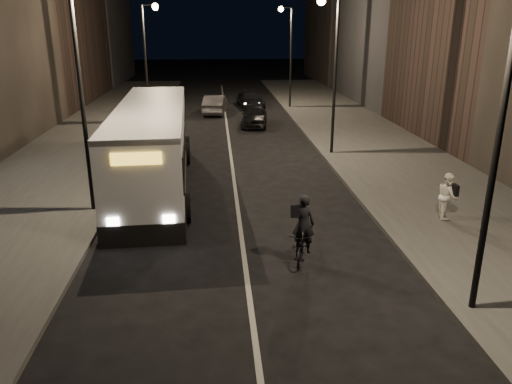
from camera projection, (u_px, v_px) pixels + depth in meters
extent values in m
plane|color=black|center=(243.00, 252.00, 16.09)|extent=(180.00, 180.00, 0.00)
cube|color=#393937|center=(371.00, 144.00, 29.93)|extent=(7.00, 70.00, 0.16)
cube|color=#393937|center=(82.00, 150.00, 28.63)|extent=(7.00, 70.00, 0.16)
cylinder|color=black|center=(496.00, 154.00, 11.41)|extent=(0.16, 0.16, 8.00)
cylinder|color=black|center=(335.00, 79.00, 26.50)|extent=(0.16, 0.16, 8.00)
sphere|color=#FFD18C|center=(321.00, 1.00, 25.18)|extent=(0.44, 0.44, 0.44)
cylinder|color=black|center=(291.00, 59.00, 41.60)|extent=(0.16, 0.16, 8.00)
cube|color=black|center=(286.00, 8.00, 40.28)|extent=(0.90, 0.08, 0.08)
sphere|color=#FFD18C|center=(281.00, 9.00, 40.28)|extent=(0.44, 0.44, 0.44)
cylinder|color=black|center=(82.00, 106.00, 18.10)|extent=(0.16, 0.16, 8.00)
cylinder|color=black|center=(146.00, 65.00, 35.08)|extent=(0.16, 0.16, 8.00)
cube|color=black|center=(148.00, 5.00, 33.83)|extent=(0.90, 0.08, 0.08)
sphere|color=#FFD18C|center=(155.00, 6.00, 33.90)|extent=(0.44, 0.44, 0.44)
cube|color=white|center=(153.00, 147.00, 22.15)|extent=(3.43, 13.49, 3.56)
cube|color=black|center=(152.00, 136.00, 21.99)|extent=(3.49, 13.05, 1.28)
cube|color=white|center=(150.00, 108.00, 21.60)|extent=(3.45, 13.49, 0.20)
cube|color=gold|center=(136.00, 159.00, 15.48)|extent=(1.56, 0.21, 0.39)
cylinder|color=black|center=(108.00, 211.00, 17.99)|extent=(0.44, 1.13, 1.11)
cylinder|color=black|center=(185.00, 208.00, 18.33)|extent=(0.44, 1.13, 1.11)
cylinder|color=black|center=(133.00, 151.00, 26.35)|extent=(0.44, 1.13, 1.11)
cylinder|color=black|center=(186.00, 150.00, 26.69)|extent=(0.44, 1.13, 1.11)
imported|color=black|center=(301.00, 245.00, 15.38)|extent=(1.12, 2.04, 1.02)
imported|color=black|center=(303.00, 224.00, 14.93)|extent=(0.76, 0.59, 1.85)
imported|color=white|center=(447.00, 196.00, 18.23)|extent=(0.81, 0.95, 1.71)
imported|color=black|center=(254.00, 115.00, 35.54)|extent=(2.26, 4.57, 1.50)
imported|color=#363537|center=(215.00, 104.00, 40.27)|extent=(2.09, 4.75, 1.52)
imported|color=black|center=(250.00, 100.00, 43.19)|extent=(2.47, 4.89, 1.36)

